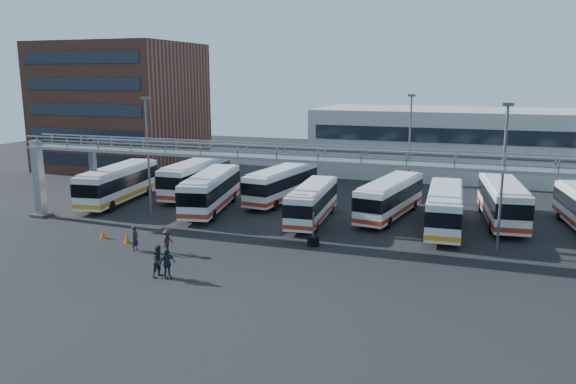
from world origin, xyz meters
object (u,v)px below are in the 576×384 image
(bus_1, at_px, (196,176))
(cone_right, at_px, (103,234))
(bus_2, at_px, (211,190))
(pedestrian_a, at_px, (135,238))
(light_pole_left, at_px, (148,151))
(tire_stack, at_px, (313,240))
(bus_0, at_px, (118,183))
(bus_3, at_px, (282,183))
(pedestrian_d, at_px, (167,264))
(bus_7, at_px, (502,200))
(bus_4, at_px, (312,201))
(cone_left, at_px, (127,238))
(bus_5, at_px, (390,197))
(pedestrian_b, at_px, (159,261))
(light_pole_back, at_px, (410,142))
(pedestrian_c, at_px, (168,241))
(light_pole_mid, at_px, (503,171))
(bus_6, at_px, (445,207))

(bus_1, distance_m, cone_right, 16.19)
(bus_2, height_order, pedestrian_a, bus_2)
(light_pole_left, relative_size, tire_stack, 4.16)
(bus_2, distance_m, tire_stack, 13.79)
(bus_0, bearing_deg, bus_3, 13.51)
(bus_3, relative_size, pedestrian_d, 6.07)
(bus_1, bearing_deg, pedestrian_a, -77.56)
(bus_7, bearing_deg, bus_4, -168.98)
(light_pole_left, distance_m, bus_0, 7.94)
(light_pole_left, distance_m, cone_left, 9.41)
(bus_3, height_order, bus_7, bus_7)
(bus_5, distance_m, pedestrian_a, 21.42)
(bus_2, relative_size, cone_right, 17.74)
(pedestrian_b, height_order, cone_right, pedestrian_b)
(bus_3, bearing_deg, pedestrian_a, -96.27)
(light_pole_back, xyz_separation_m, tire_stack, (-4.38, -17.50, -5.31))
(bus_0, distance_m, pedestrian_c, 17.49)
(bus_2, height_order, bus_7, bus_7)
(pedestrian_c, bearing_deg, cone_right, 76.61)
(bus_3, height_order, bus_5, bus_3)
(bus_5, relative_size, pedestrian_b, 5.64)
(bus_1, xyz_separation_m, pedestrian_a, (4.83, -17.88, -1.07))
(light_pole_left, xyz_separation_m, cone_right, (0.18, -6.83, -5.40))
(bus_4, bearing_deg, bus_5, 25.89)
(light_pole_mid, relative_size, tire_stack, 4.16)
(bus_1, bearing_deg, bus_5, -10.73)
(bus_6, distance_m, cone_left, 24.27)
(light_pole_left, height_order, pedestrian_b, light_pole_left)
(light_pole_back, distance_m, tire_stack, 18.81)
(bus_2, relative_size, bus_6, 1.05)
(light_pole_left, relative_size, bus_7, 0.87)
(light_pole_back, relative_size, pedestrian_b, 5.17)
(bus_4, distance_m, bus_7, 15.61)
(bus_7, bearing_deg, light_pole_mid, -99.57)
(bus_5, bearing_deg, bus_0, -163.90)
(bus_4, relative_size, pedestrian_b, 5.21)
(bus_6, bearing_deg, bus_3, 158.15)
(bus_7, bearing_deg, bus_6, -144.01)
(light_pole_left, distance_m, bus_2, 6.59)
(pedestrian_b, height_order, pedestrian_d, pedestrian_b)
(bus_5, bearing_deg, bus_3, 175.47)
(bus_3, xyz_separation_m, pedestrian_a, (-4.42, -17.85, -0.96))
(light_pole_mid, xyz_separation_m, bus_0, (-33.90, 4.74, -3.79))
(bus_0, relative_size, pedestrian_b, 5.97)
(bus_3, xyz_separation_m, pedestrian_c, (-1.99, -17.60, -0.99))
(cone_left, height_order, tire_stack, tire_stack)
(pedestrian_a, height_order, tire_stack, tire_stack)
(bus_3, height_order, bus_4, bus_3)
(bus_7, xyz_separation_m, pedestrian_a, (-24.21, -16.39, -1.06))
(pedestrian_a, bearing_deg, light_pole_left, 24.19)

